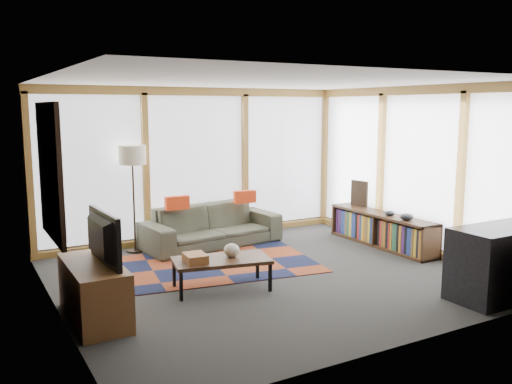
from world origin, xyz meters
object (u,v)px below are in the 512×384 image
bookshelf (382,230)px  bar_counter (504,262)px  sofa (212,226)px  floor_lamp (134,199)px  television (95,238)px  coffee_table (222,274)px  tv_console (94,292)px

bookshelf → bar_counter: size_ratio=1.59×
sofa → floor_lamp: (-1.21, 0.27, 0.51)m
sofa → bookshelf: size_ratio=1.05×
television → coffee_table: bearing=-83.8°
coffee_table → television: (-1.59, -0.25, 0.70)m
bar_counter → sofa: bearing=117.5°
coffee_table → tv_console: (-1.62, -0.21, 0.11)m
coffee_table → television: bearing=-171.0°
bar_counter → floor_lamp: bearing=127.9°
floor_lamp → television: 2.83m
television → bar_counter: bearing=-113.3°
sofa → television: television is taller
floor_lamp → sofa: bearing=-12.4°
bookshelf → bar_counter: bar_counter is taller
coffee_table → tv_console: tv_console is taller
coffee_table → floor_lamp: bearing=99.9°
sofa → coffee_table: 2.21m
bookshelf → television: bearing=-169.3°
bar_counter → television: bearing=159.9°
floor_lamp → bar_counter: 5.34m
television → sofa: bearing=-49.0°
bookshelf → tv_console: size_ratio=1.75×
floor_lamp → tv_console: (-1.22, -2.53, -0.53)m
floor_lamp → bookshelf: bearing=-24.3°
sofa → coffee_table: sofa is taller
coffee_table → bookshelf: bearing=11.5°
tv_console → bookshelf: bearing=10.2°
tv_console → bar_counter: 4.77m
floor_lamp → coffee_table: floor_lamp is taller
sofa → television: size_ratio=2.37×
sofa → television: bearing=-142.8°
television → bookshelf: bearing=-82.1°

